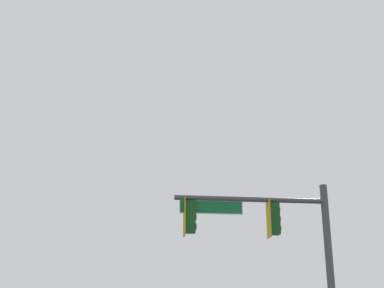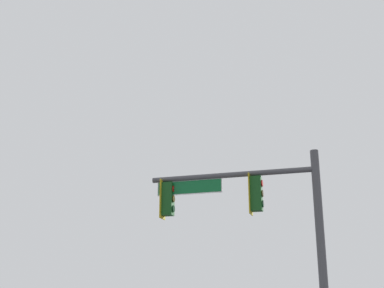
# 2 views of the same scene
# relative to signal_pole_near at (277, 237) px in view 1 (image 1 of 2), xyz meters

# --- Properties ---
(signal_pole_near) EXTENTS (5.49, 0.53, 6.06)m
(signal_pole_near) POSITION_rel_signal_pole_near_xyz_m (0.00, 0.00, 0.00)
(signal_pole_near) COLOR #47474C
(signal_pole_near) RESTS_ON ground_plane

